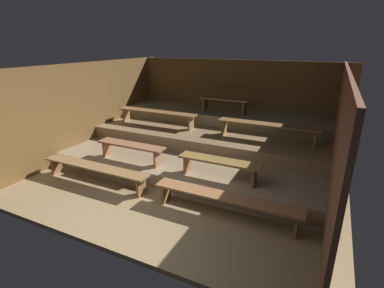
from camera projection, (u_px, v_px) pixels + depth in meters
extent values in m
cube|color=#8C7550|center=(191.00, 168.00, 6.84)|extent=(6.67, 6.23, 0.08)
cube|color=brown|center=(230.00, 99.00, 8.78)|extent=(6.67, 0.06, 2.30)
cube|color=brown|center=(91.00, 107.00, 7.66)|extent=(0.06, 6.23, 2.30)
cube|color=brown|center=(338.00, 137.00, 5.24)|extent=(0.06, 6.23, 2.30)
cube|color=#8E785B|center=(203.00, 151.00, 7.39)|extent=(5.87, 4.01, 0.30)
cube|color=olive|center=(213.00, 133.00, 7.86)|extent=(5.87, 2.65, 0.30)
cube|color=gray|center=(222.00, 116.00, 8.33)|extent=(5.87, 1.31, 0.30)
cube|color=olive|center=(95.00, 167.00, 5.91)|extent=(2.52, 0.33, 0.04)
cube|color=brown|center=(57.00, 166.00, 6.44)|extent=(0.05, 0.26, 0.35)
cube|color=brown|center=(141.00, 187.00, 5.51)|extent=(0.05, 0.26, 0.35)
cube|color=#8F603B|center=(225.00, 197.00, 4.75)|extent=(2.52, 0.33, 0.04)
cube|color=olive|center=(166.00, 193.00, 5.28)|extent=(0.05, 0.26, 0.35)
cube|color=olive|center=(296.00, 225.00, 4.35)|extent=(0.05, 0.26, 0.35)
cube|color=#905E41|center=(131.00, 145.00, 6.27)|extent=(1.60, 0.33, 0.04)
cube|color=#976448|center=(107.00, 149.00, 6.61)|extent=(0.05, 0.26, 0.35)
cube|color=#976448|center=(158.00, 158.00, 6.06)|extent=(0.05, 0.26, 0.35)
cube|color=olive|center=(219.00, 161.00, 5.43)|extent=(1.60, 0.33, 0.04)
cube|color=brown|center=(187.00, 164.00, 5.78)|extent=(0.05, 0.26, 0.35)
cube|color=brown|center=(254.00, 177.00, 5.22)|extent=(0.05, 0.26, 0.35)
cube|color=brown|center=(157.00, 112.00, 7.93)|extent=(2.34, 0.33, 0.04)
cube|color=olive|center=(126.00, 115.00, 8.43)|extent=(0.05, 0.26, 0.35)
cube|color=olive|center=(191.00, 123.00, 7.57)|extent=(0.05, 0.26, 0.35)
cube|color=brown|center=(268.00, 125.00, 6.69)|extent=(2.34, 0.33, 0.04)
cube|color=olive|center=(224.00, 127.00, 7.19)|extent=(0.05, 0.26, 0.35)
cube|color=olive|center=(315.00, 139.00, 6.33)|extent=(0.05, 0.26, 0.35)
cube|color=olive|center=(224.00, 99.00, 8.08)|extent=(1.40, 0.33, 0.04)
cube|color=brown|center=(205.00, 104.00, 8.38)|extent=(0.05, 0.26, 0.35)
cube|color=brown|center=(244.00, 108.00, 7.91)|extent=(0.05, 0.26, 0.35)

